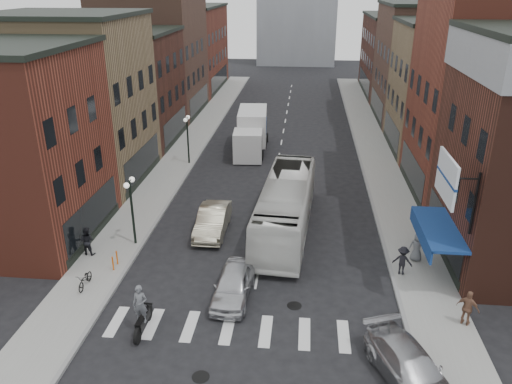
{
  "coord_description": "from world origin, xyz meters",
  "views": [
    {
      "loc": [
        2.16,
        -20.78,
        14.22
      ],
      "look_at": [
        -0.6,
        6.59,
        2.57
      ],
      "focal_mm": 35.0,
      "sensor_mm": 36.0,
      "label": 1
    }
  ],
  "objects_px": {
    "motorcycle_rider": "(141,311)",
    "curb_car": "(410,368)",
    "ped_right_a": "(403,260)",
    "sedan_left_near": "(233,284)",
    "sedan_left_far": "(213,221)",
    "ped_left_solo": "(87,241)",
    "billboard_sign": "(448,179)",
    "ped_right_b": "(468,308)",
    "ped_right_c": "(417,247)",
    "transit_bus": "(286,206)",
    "parked_bicycle": "(85,279)",
    "box_truck": "(251,132)",
    "streetlamp_near": "(131,200)",
    "bike_rack": "(115,260)",
    "streetlamp_far": "(187,131)"
  },
  "relations": [
    {
      "from": "bike_rack",
      "to": "sedan_left_near",
      "type": "height_order",
      "value": "sedan_left_near"
    },
    {
      "from": "transit_bus",
      "to": "ped_left_solo",
      "type": "bearing_deg",
      "value": -154.39
    },
    {
      "from": "streetlamp_far",
      "to": "sedan_left_far",
      "type": "distance_m",
      "value": 12.82
    },
    {
      "from": "billboard_sign",
      "to": "sedan_left_near",
      "type": "height_order",
      "value": "billboard_sign"
    },
    {
      "from": "curb_car",
      "to": "parked_bicycle",
      "type": "height_order",
      "value": "curb_car"
    },
    {
      "from": "motorcycle_rider",
      "to": "sedan_left_near",
      "type": "xyz_separation_m",
      "value": [
        3.57,
        2.96,
        -0.37
      ]
    },
    {
      "from": "ped_right_a",
      "to": "sedan_left_near",
      "type": "bearing_deg",
      "value": 36.17
    },
    {
      "from": "ped_right_a",
      "to": "ped_right_c",
      "type": "relative_size",
      "value": 0.96
    },
    {
      "from": "billboard_sign",
      "to": "ped_right_c",
      "type": "distance_m",
      "value": 6.05
    },
    {
      "from": "sedan_left_near",
      "to": "sedan_left_far",
      "type": "distance_m",
      "value": 7.02
    },
    {
      "from": "streetlamp_far",
      "to": "box_truck",
      "type": "xyz_separation_m",
      "value": [
        4.81,
        4.14,
        -1.17
      ]
    },
    {
      "from": "bike_rack",
      "to": "parked_bicycle",
      "type": "xyz_separation_m",
      "value": [
        -0.82,
        -1.92,
        0.0
      ]
    },
    {
      "from": "streetlamp_far",
      "to": "transit_bus",
      "type": "relative_size",
      "value": 0.35
    },
    {
      "from": "transit_bus",
      "to": "parked_bicycle",
      "type": "xyz_separation_m",
      "value": [
        -9.62,
        -7.4,
        -1.09
      ]
    },
    {
      "from": "box_truck",
      "to": "ped_left_solo",
      "type": "height_order",
      "value": "box_truck"
    },
    {
      "from": "billboard_sign",
      "to": "sedan_left_near",
      "type": "bearing_deg",
      "value": -173.48
    },
    {
      "from": "billboard_sign",
      "to": "motorcycle_rider",
      "type": "height_order",
      "value": "billboard_sign"
    },
    {
      "from": "sedan_left_near",
      "to": "ped_right_a",
      "type": "height_order",
      "value": "ped_right_a"
    },
    {
      "from": "streetlamp_far",
      "to": "ped_right_b",
      "type": "xyz_separation_m",
      "value": [
        17.0,
        -19.79,
        -1.92
      ]
    },
    {
      "from": "sedan_left_far",
      "to": "ped_right_c",
      "type": "height_order",
      "value": "ped_right_c"
    },
    {
      "from": "billboard_sign",
      "to": "motorcycle_rider",
      "type": "bearing_deg",
      "value": -162.85
    },
    {
      "from": "motorcycle_rider",
      "to": "curb_car",
      "type": "height_order",
      "value": "motorcycle_rider"
    },
    {
      "from": "streetlamp_far",
      "to": "ped_left_solo",
      "type": "height_order",
      "value": "streetlamp_far"
    },
    {
      "from": "transit_bus",
      "to": "ped_right_b",
      "type": "xyz_separation_m",
      "value": [
        8.4,
        -8.57,
        -0.65
      ]
    },
    {
      "from": "sedan_left_near",
      "to": "curb_car",
      "type": "relative_size",
      "value": 0.87
    },
    {
      "from": "curb_car",
      "to": "ped_right_a",
      "type": "relative_size",
      "value": 3.14
    },
    {
      "from": "parked_bicycle",
      "to": "ped_right_c",
      "type": "relative_size",
      "value": 0.94
    },
    {
      "from": "bike_rack",
      "to": "sedan_left_near",
      "type": "xyz_separation_m",
      "value": [
        6.61,
        -1.9,
        0.18
      ]
    },
    {
      "from": "billboard_sign",
      "to": "parked_bicycle",
      "type": "xyz_separation_m",
      "value": [
        -17.0,
        -1.12,
        -5.58
      ]
    },
    {
      "from": "streetlamp_far",
      "to": "ped_right_b",
      "type": "height_order",
      "value": "streetlamp_far"
    },
    {
      "from": "ped_right_b",
      "to": "ped_right_c",
      "type": "height_order",
      "value": "ped_right_b"
    },
    {
      "from": "transit_bus",
      "to": "ped_right_c",
      "type": "distance_m",
      "value": 7.93
    },
    {
      "from": "motorcycle_rider",
      "to": "sedan_left_far",
      "type": "height_order",
      "value": "motorcycle_rider"
    },
    {
      "from": "ped_left_solo",
      "to": "ped_right_b",
      "type": "height_order",
      "value": "ped_right_b"
    },
    {
      "from": "bike_rack",
      "to": "ped_left_solo",
      "type": "height_order",
      "value": "ped_left_solo"
    },
    {
      "from": "ped_left_solo",
      "to": "billboard_sign",
      "type": "bearing_deg",
      "value": 178.43
    },
    {
      "from": "billboard_sign",
      "to": "box_truck",
      "type": "height_order",
      "value": "billboard_sign"
    },
    {
      "from": "bike_rack",
      "to": "sedan_left_far",
      "type": "bearing_deg",
      "value": 47.31
    },
    {
      "from": "ped_right_b",
      "to": "ped_left_solo",
      "type": "bearing_deg",
      "value": 21.96
    },
    {
      "from": "ped_left_solo",
      "to": "ped_right_a",
      "type": "xyz_separation_m",
      "value": [
        17.06,
        -0.33,
        -0.04
      ]
    },
    {
      "from": "sedan_left_far",
      "to": "ped_right_a",
      "type": "height_order",
      "value": "ped_right_a"
    },
    {
      "from": "billboard_sign",
      "to": "ped_right_a",
      "type": "height_order",
      "value": "billboard_sign"
    },
    {
      "from": "streetlamp_near",
      "to": "sedan_left_near",
      "type": "distance_m",
      "value": 8.18
    },
    {
      "from": "streetlamp_far",
      "to": "billboard_sign",
      "type": "bearing_deg",
      "value": -47.59
    },
    {
      "from": "sedan_left_far",
      "to": "transit_bus",
      "type": "bearing_deg",
      "value": 8.97
    },
    {
      "from": "sedan_left_near",
      "to": "ped_right_b",
      "type": "distance_m",
      "value": 10.66
    },
    {
      "from": "streetlamp_near",
      "to": "motorcycle_rider",
      "type": "bearing_deg",
      "value": -69.41
    },
    {
      "from": "transit_bus",
      "to": "parked_bicycle",
      "type": "height_order",
      "value": "transit_bus"
    },
    {
      "from": "box_truck",
      "to": "ped_right_a",
      "type": "height_order",
      "value": "box_truck"
    },
    {
      "from": "box_truck",
      "to": "ped_left_solo",
      "type": "distance_m",
      "value": 20.88
    }
  ]
}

